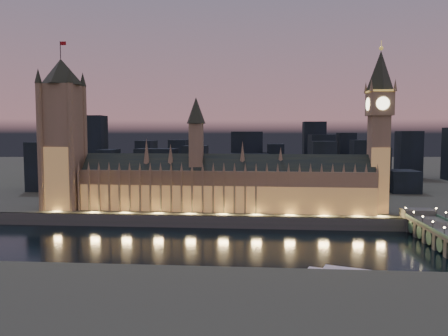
# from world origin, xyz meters

# --- Properties ---
(ground_plane) EXTENTS (2000.00, 2000.00, 0.00)m
(ground_plane) POSITION_xyz_m (0.00, 0.00, 0.00)
(ground_plane) COLOR black
(ground_plane) RESTS_ON ground
(north_bank) EXTENTS (2000.00, 960.00, 8.00)m
(north_bank) POSITION_xyz_m (0.00, 520.00, 4.00)
(north_bank) COLOR #44473C
(north_bank) RESTS_ON ground
(embankment_wall) EXTENTS (2000.00, 2.50, 8.00)m
(embankment_wall) POSITION_xyz_m (0.00, 41.00, 4.00)
(embankment_wall) COLOR #49584B
(embankment_wall) RESTS_ON ground
(palace_of_westminster) EXTENTS (202.00, 25.08, 78.00)m
(palace_of_westminster) POSITION_xyz_m (4.24, 61.74, 26.37)
(palace_of_westminster) COLOR #8F7754
(palace_of_westminster) RESTS_ON north_bank
(victoria_tower) EXTENTS (31.68, 31.68, 117.22)m
(victoria_tower) POSITION_xyz_m (-110.00, 61.92, 66.08)
(victoria_tower) COLOR #8F7754
(victoria_tower) RESTS_ON north_bank
(elizabeth_tower) EXTENTS (18.00, 18.00, 114.01)m
(elizabeth_tower) POSITION_xyz_m (108.00, 61.93, 71.66)
(elizabeth_tower) COLOR #8F7754
(elizabeth_tower) RESTS_ON north_bank
(river_boat) EXTENTS (50.77, 27.76, 4.50)m
(river_boat) POSITION_xyz_m (68.90, -56.39, 1.56)
(river_boat) COLOR #49584B
(river_boat) RESTS_ON ground
(city_backdrop) EXTENTS (476.60, 215.63, 75.77)m
(city_backdrop) POSITION_xyz_m (36.36, 247.61, 30.60)
(city_backdrop) COLOR black
(city_backdrop) RESTS_ON north_bank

